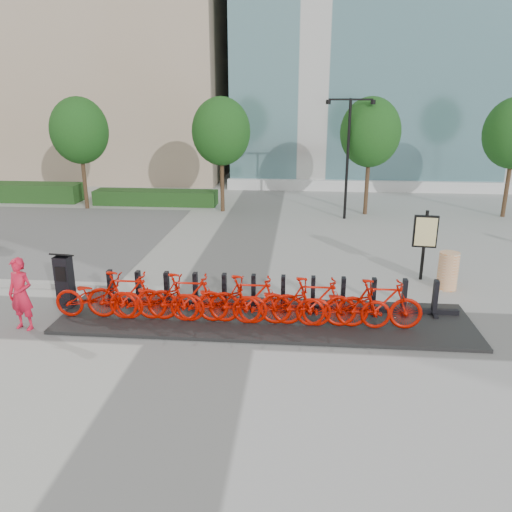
# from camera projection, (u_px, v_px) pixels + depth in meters

# --- Properties ---
(ground) EXTENTS (120.00, 120.00, 0.00)m
(ground) POSITION_uv_depth(u_px,v_px,m) (207.00, 323.00, 11.60)
(ground) COLOR #A0A0A0
(hedge_b) EXTENTS (6.00, 1.20, 0.70)m
(hedge_b) POSITION_uv_depth(u_px,v_px,m) (156.00, 197.00, 24.45)
(hedge_b) COLOR #1D441C
(hedge_b) RESTS_ON ground
(tree_0) EXTENTS (2.60, 2.60, 5.10)m
(tree_0) POSITION_uv_depth(u_px,v_px,m) (79.00, 131.00, 22.59)
(tree_0) COLOR #4F3F2A
(tree_0) RESTS_ON ground
(tree_1) EXTENTS (2.60, 2.60, 5.10)m
(tree_1) POSITION_uv_depth(u_px,v_px,m) (221.00, 132.00, 22.03)
(tree_1) COLOR #4F3F2A
(tree_1) RESTS_ON ground
(tree_2) EXTENTS (2.60, 2.60, 5.10)m
(tree_2) POSITION_uv_depth(u_px,v_px,m) (370.00, 132.00, 21.47)
(tree_2) COLOR #4F3F2A
(tree_2) RESTS_ON ground
(streetlamp) EXTENTS (2.00, 0.20, 5.00)m
(streetlamp) POSITION_uv_depth(u_px,v_px,m) (348.00, 145.00, 20.75)
(streetlamp) COLOR black
(streetlamp) RESTS_ON ground
(dock_pad) EXTENTS (9.60, 2.40, 0.08)m
(dock_pad) POSITION_uv_depth(u_px,v_px,m) (264.00, 318.00, 11.76)
(dock_pad) COLOR black
(dock_pad) RESTS_ON ground
(dock_rail_posts) EXTENTS (8.02, 0.50, 0.85)m
(dock_rail_posts) POSITION_uv_depth(u_px,v_px,m) (268.00, 293.00, 12.06)
(dock_rail_posts) COLOR black
(dock_rail_posts) RESTS_ON dock_pad
(bike_0) EXTENTS (1.97, 0.69, 1.03)m
(bike_0) POSITION_uv_depth(u_px,v_px,m) (96.00, 297.00, 11.59)
(bike_0) COLOR #B70C00
(bike_0) RESTS_ON dock_pad
(bike_1) EXTENTS (1.91, 0.54, 1.15)m
(bike_1) POSITION_uv_depth(u_px,v_px,m) (126.00, 295.00, 11.51)
(bike_1) COLOR #B70C00
(bike_1) RESTS_ON dock_pad
(bike_2) EXTENTS (1.97, 0.69, 1.03)m
(bike_2) POSITION_uv_depth(u_px,v_px,m) (157.00, 299.00, 11.47)
(bike_2) COLOR #B70C00
(bike_2) RESTS_ON dock_pad
(bike_3) EXTENTS (1.91, 0.54, 1.15)m
(bike_3) POSITION_uv_depth(u_px,v_px,m) (187.00, 297.00, 11.39)
(bike_3) COLOR #B70C00
(bike_3) RESTS_ON dock_pad
(bike_4) EXTENTS (1.97, 0.69, 1.03)m
(bike_4) POSITION_uv_depth(u_px,v_px,m) (218.00, 301.00, 11.34)
(bike_4) COLOR #B70C00
(bike_4) RESTS_ON dock_pad
(bike_5) EXTENTS (1.91, 0.54, 1.15)m
(bike_5) POSITION_uv_depth(u_px,v_px,m) (250.00, 300.00, 11.26)
(bike_5) COLOR #B70C00
(bike_5) RESTS_ON dock_pad
(bike_6) EXTENTS (1.97, 0.69, 1.03)m
(bike_6) POSITION_uv_depth(u_px,v_px,m) (282.00, 303.00, 11.22)
(bike_6) COLOR #B70C00
(bike_6) RESTS_ON dock_pad
(bike_7) EXTENTS (1.91, 0.54, 1.15)m
(bike_7) POSITION_uv_depth(u_px,v_px,m) (314.00, 302.00, 11.14)
(bike_7) COLOR #B70C00
(bike_7) RESTS_ON dock_pad
(bike_8) EXTENTS (1.97, 0.69, 1.03)m
(bike_8) POSITION_uv_depth(u_px,v_px,m) (346.00, 305.00, 11.10)
(bike_8) COLOR #B70C00
(bike_8) RESTS_ON dock_pad
(bike_9) EXTENTS (1.91, 0.54, 1.15)m
(bike_9) POSITION_uv_depth(u_px,v_px,m) (379.00, 304.00, 11.02)
(bike_9) COLOR #B70C00
(bike_9) RESTS_ON dock_pad
(kiosk) EXTENTS (0.46, 0.40, 1.42)m
(kiosk) POSITION_uv_depth(u_px,v_px,m) (65.00, 281.00, 12.13)
(kiosk) COLOR black
(kiosk) RESTS_ON dock_pad
(worker_red) EXTENTS (0.68, 0.51, 1.67)m
(worker_red) POSITION_uv_depth(u_px,v_px,m) (21.00, 294.00, 11.10)
(worker_red) COLOR red
(worker_red) RESTS_ON ground
(construction_barrel) EXTENTS (0.64, 0.64, 1.04)m
(construction_barrel) POSITION_uv_depth(u_px,v_px,m) (448.00, 271.00, 13.56)
(construction_barrel) COLOR #E26600
(construction_barrel) RESTS_ON ground
(map_sign) EXTENTS (0.67, 0.18, 2.03)m
(map_sign) POSITION_uv_depth(u_px,v_px,m) (425.00, 234.00, 14.01)
(map_sign) COLOR black
(map_sign) RESTS_ON ground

